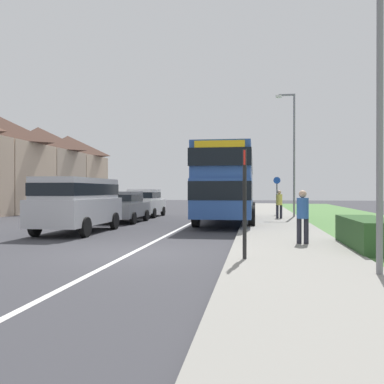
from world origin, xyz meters
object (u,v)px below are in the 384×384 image
parked_car_white (145,202)px  street_lamp_mid (292,147)px  parked_car_grey (123,205)px  pedestrian_at_stop (303,214)px  parked_van_silver (78,200)px  bus_stop_sign (245,196)px  cycle_route_sign (277,194)px  double_decker_bus (228,181)px  street_lamp_near (374,31)px  pedestrian_walking_away (279,203)px

parked_car_white → street_lamp_mid: (9.05, -0.25, 3.29)m
parked_car_grey → pedestrian_at_stop: pedestrian_at_stop is taller
parked_van_silver → parked_car_grey: bearing=88.6°
parked_van_silver → bus_stop_sign: bus_stop_sign is taller
parked_car_grey → bus_stop_sign: bearing=-60.2°
parked_van_silver → parked_car_white: size_ratio=1.21×
parked_car_grey → cycle_route_sign: (8.14, 6.21, 0.54)m
double_decker_bus → street_lamp_near: street_lamp_near is taller
pedestrian_walking_away → cycle_route_sign: 3.58m
double_decker_bus → street_lamp_near: 13.96m
parked_car_white → bus_stop_sign: (6.63, -16.08, 0.60)m
parked_van_silver → street_lamp_near: street_lamp_near is taller
double_decker_bus → street_lamp_near: bearing=-74.9°
double_decker_bus → cycle_route_sign: size_ratio=3.96×
parked_car_white → pedestrian_at_stop: 15.50m
double_decker_bus → street_lamp_mid: size_ratio=1.36×
parked_van_silver → parked_car_grey: 5.32m
pedestrian_walking_away → double_decker_bus: bearing=-141.8°
street_lamp_near → pedestrian_at_stop: bearing=100.8°
cycle_route_sign → bus_stop_sign: bearing=-95.2°
double_decker_bus → cycle_route_sign: (2.77, 5.69, -0.71)m
pedestrian_at_stop → street_lamp_near: street_lamp_near is taller
parked_car_grey → pedestrian_at_stop: bearing=-46.1°
bus_stop_sign → pedestrian_walking_away: bearing=83.7°
double_decker_bus → bus_stop_sign: (1.16, -11.92, -0.60)m
parked_car_white → pedestrian_at_stop: size_ratio=2.47×
bus_stop_sign → street_lamp_near: 4.15m
bus_stop_sign → street_lamp_near: (2.42, -1.35, 3.09)m
pedestrian_at_stop → pedestrian_walking_away: bearing=90.2°
parked_van_silver → bus_stop_sign: (6.66, -6.10, 0.26)m
pedestrian_at_stop → bus_stop_sign: bearing=-118.5°
parked_car_grey → parked_car_white: size_ratio=0.95×
parked_van_silver → street_lamp_mid: size_ratio=0.68×
parked_van_silver → bus_stop_sign: size_ratio=1.92×
double_decker_bus → street_lamp_mid: street_lamp_mid is taller
double_decker_bus → parked_car_white: bearing=142.7°
street_lamp_near → pedestrian_walking_away: bearing=93.2°
pedestrian_at_stop → parked_car_white: bearing=122.1°
double_decker_bus → pedestrian_walking_away: (2.71, 2.14, -1.17)m
pedestrian_at_stop → parked_van_silver: bearing=159.1°
bus_stop_sign → street_lamp_mid: street_lamp_mid is taller
double_decker_bus → parked_van_silver: 8.06m
cycle_route_sign → pedestrian_at_stop: bearing=-90.0°
pedestrian_walking_away → parked_car_grey: bearing=-161.8°
parked_van_silver → bus_stop_sign: 9.04m
parked_van_silver → pedestrian_walking_away: (8.21, 7.96, -0.30)m
parked_car_grey → bus_stop_sign: size_ratio=1.50×
double_decker_bus → parked_van_silver: double_decker_bus is taller
parked_car_white → cycle_route_sign: (8.24, 1.53, 0.49)m
pedestrian_walking_away → street_lamp_mid: (0.86, 1.78, 3.26)m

